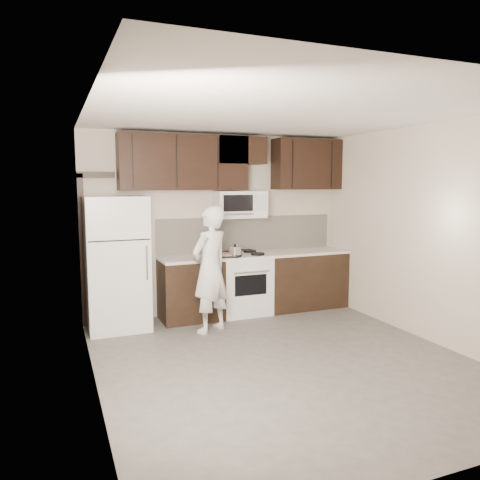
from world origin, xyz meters
TOP-DOWN VIEW (x-y plane):
  - floor at (0.00, 0.00)m, footprint 4.50×4.50m
  - back_wall at (0.00, 2.25)m, footprint 4.00×0.00m
  - ceiling at (0.00, 0.00)m, footprint 4.50×4.50m
  - counter_run at (0.60, 1.94)m, footprint 2.95×0.64m
  - stove at (0.30, 1.94)m, footprint 0.76×0.66m
  - backsplash at (0.50, 2.24)m, footprint 2.90×0.02m
  - upper_cabinets at (0.21, 2.08)m, footprint 3.48×0.35m
  - microwave at (0.30, 2.06)m, footprint 0.76×0.42m
  - refrigerator at (-1.55, 1.89)m, footprint 0.80×0.76m
  - door_trim at (-1.92, 2.21)m, footprint 0.50×0.08m
  - saucepan at (0.12, 1.79)m, footprint 0.33×0.19m
  - baking_tray at (-0.03, 1.84)m, footprint 0.51×0.44m
  - pizza at (-0.03, 1.84)m, footprint 0.37×0.37m
  - person at (-0.43, 1.30)m, footprint 0.73×0.66m

SIDE VIEW (x-z plane):
  - floor at x=0.00m, z-range 0.00..0.00m
  - counter_run at x=0.60m, z-range 0.00..0.91m
  - stove at x=0.30m, z-range -0.01..0.93m
  - person at x=-0.43m, z-range 0.00..1.68m
  - refrigerator at x=-1.55m, z-range 0.00..1.80m
  - baking_tray at x=-0.03m, z-range 0.91..0.93m
  - pizza at x=-0.03m, z-range 0.93..0.95m
  - saucepan at x=0.12m, z-range 0.89..1.08m
  - backsplash at x=0.50m, z-range 0.91..1.45m
  - door_trim at x=-1.92m, z-range 0.19..2.31m
  - back_wall at x=0.00m, z-range -0.65..3.35m
  - microwave at x=0.30m, z-range 1.45..1.85m
  - upper_cabinets at x=0.21m, z-range 1.89..2.67m
  - ceiling at x=0.00m, z-range 2.70..2.70m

